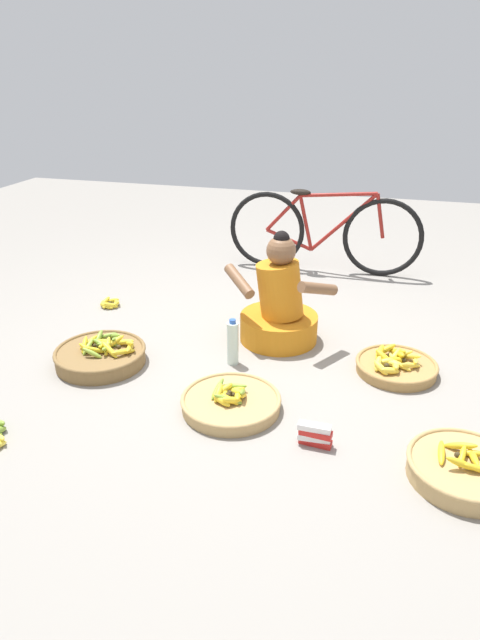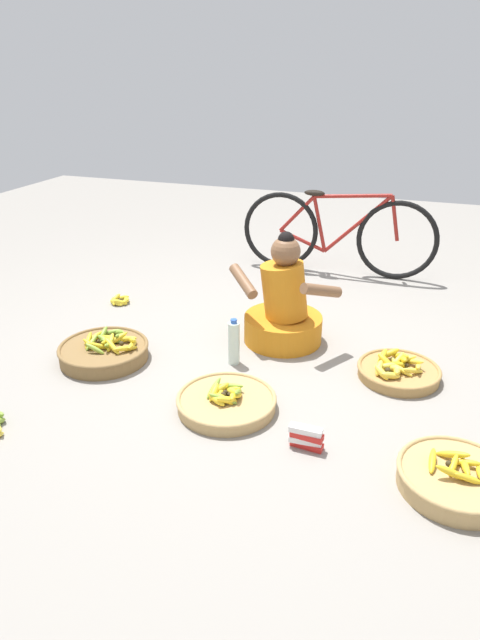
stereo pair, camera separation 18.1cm
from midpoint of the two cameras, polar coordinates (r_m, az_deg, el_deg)
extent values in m
plane|color=gray|center=(3.53, 2.56, -3.89)|extent=(10.00, 10.00, 0.00)
cylinder|color=orange|center=(3.72, 5.85, -0.88)|extent=(0.52, 0.52, 0.18)
cylinder|color=orange|center=(3.61, 6.03, 3.01)|extent=(0.33, 0.29, 0.40)
sphere|color=brown|center=(3.52, 6.22, 7.04)|extent=(0.19, 0.19, 0.19)
sphere|color=black|center=(3.50, 6.28, 8.23)|extent=(0.10, 0.10, 0.10)
cylinder|color=brown|center=(3.55, 1.80, 4.03)|extent=(0.26, 0.27, 0.16)
cylinder|color=brown|center=(3.45, 9.90, 3.02)|extent=(0.24, 0.29, 0.16)
torus|color=black|center=(5.05, 5.24, 9.20)|extent=(0.68, 0.06, 0.68)
torus|color=black|center=(4.93, 16.95, 7.84)|extent=(0.68, 0.06, 0.68)
cylinder|color=maroon|center=(4.92, 13.07, 9.58)|extent=(0.55, 0.04, 0.55)
cylinder|color=maroon|center=(4.96, 9.27, 9.73)|extent=(0.15, 0.03, 0.49)
cylinder|color=maroon|center=(4.87, 12.63, 12.38)|extent=(0.65, 0.04, 0.08)
cylinder|color=maroon|center=(5.03, 7.50, 8.12)|extent=(0.42, 0.04, 0.18)
cylinder|color=maroon|center=(4.98, 6.97, 10.83)|extent=(0.31, 0.04, 0.35)
cylinder|color=maroon|center=(4.88, 16.75, 10.01)|extent=(0.11, 0.03, 0.38)
ellipsoid|color=black|center=(4.91, 8.78, 12.84)|extent=(0.18, 0.08, 0.05)
cylinder|color=brown|center=(3.57, -12.47, -3.36)|extent=(0.55, 0.55, 0.09)
torus|color=brown|center=(3.55, -12.53, -2.72)|extent=(0.56, 0.56, 0.02)
ellipsoid|color=yellow|center=(3.49, -9.60, -2.53)|extent=(0.07, 0.16, 0.06)
ellipsoid|color=yellow|center=(3.51, -9.61, -2.10)|extent=(0.13, 0.13, 0.09)
ellipsoid|color=yellow|center=(3.56, -10.31, -1.96)|extent=(0.16, 0.06, 0.06)
ellipsoid|color=yellow|center=(3.56, -11.16, -1.93)|extent=(0.12, 0.15, 0.08)
ellipsoid|color=yellow|center=(3.51, -11.80, -2.30)|extent=(0.08, 0.16, 0.09)
ellipsoid|color=yellow|center=(3.46, -11.63, -2.67)|extent=(0.15, 0.10, 0.09)
ellipsoid|color=yellow|center=(3.45, -10.26, -2.92)|extent=(0.12, 0.14, 0.06)
sphere|color=#382D19|center=(3.50, -10.69, -2.44)|extent=(0.03, 0.03, 0.03)
ellipsoid|color=olive|center=(3.59, -10.91, -1.65)|extent=(0.05, 0.14, 0.08)
ellipsoid|color=olive|center=(3.64, -11.01, -1.31)|extent=(0.13, 0.09, 0.08)
ellipsoid|color=olive|center=(3.66, -11.71, -1.28)|extent=(0.13, 0.09, 0.06)
ellipsoid|color=olive|center=(3.63, -12.59, -1.45)|extent=(0.04, 0.13, 0.09)
ellipsoid|color=olive|center=(3.58, -12.45, -2.02)|extent=(0.14, 0.07, 0.06)
ellipsoid|color=olive|center=(3.56, -11.76, -2.13)|extent=(0.13, 0.10, 0.05)
sphere|color=#382D19|center=(3.61, -11.77, -1.66)|extent=(0.03, 0.03, 0.03)
ellipsoid|color=gold|center=(3.53, -12.12, -2.27)|extent=(0.04, 0.14, 0.08)
ellipsoid|color=gold|center=(3.58, -12.09, -1.92)|extent=(0.13, 0.11, 0.07)
ellipsoid|color=gold|center=(3.61, -12.56, -1.79)|extent=(0.15, 0.04, 0.05)
ellipsoid|color=gold|center=(3.61, -13.55, -1.83)|extent=(0.09, 0.14, 0.07)
ellipsoid|color=gold|center=(3.58, -13.99, -2.07)|extent=(0.07, 0.14, 0.08)
ellipsoid|color=gold|center=(3.52, -13.69, -2.54)|extent=(0.14, 0.05, 0.08)
ellipsoid|color=gold|center=(3.51, -13.11, -2.61)|extent=(0.14, 0.09, 0.07)
sphere|color=#382D19|center=(3.56, -13.01, -2.20)|extent=(0.03, 0.03, 0.03)
ellipsoid|color=#8CAD38|center=(3.49, -11.97, -2.57)|extent=(0.06, 0.13, 0.08)
ellipsoid|color=#8CAD38|center=(3.55, -12.29, -2.15)|extent=(0.14, 0.05, 0.07)
ellipsoid|color=#8CAD38|center=(3.54, -13.67, -2.31)|extent=(0.04, 0.13, 0.08)
ellipsoid|color=#8CAD38|center=(3.47, -13.32, -2.93)|extent=(0.13, 0.04, 0.08)
sphere|color=#382D19|center=(3.51, -12.88, -2.59)|extent=(0.03, 0.03, 0.03)
cylinder|color=tan|center=(3.02, 0.33, -8.62)|extent=(0.53, 0.53, 0.06)
torus|color=tan|center=(3.00, 0.34, -8.12)|extent=(0.54, 0.54, 0.02)
ellipsoid|color=gold|center=(2.97, 1.59, -7.81)|extent=(0.04, 0.12, 0.07)
ellipsoid|color=gold|center=(3.03, 0.82, -7.24)|extent=(0.12, 0.05, 0.06)
ellipsoid|color=gold|center=(3.00, -0.29, -7.64)|extent=(0.04, 0.12, 0.05)
ellipsoid|color=gold|center=(2.95, 0.15, -8.18)|extent=(0.12, 0.05, 0.06)
sphere|color=#382D19|center=(2.99, 0.65, -7.74)|extent=(0.03, 0.03, 0.03)
ellipsoid|color=olive|center=(2.99, 1.56, -7.45)|extent=(0.06, 0.16, 0.09)
ellipsoid|color=olive|center=(3.06, 0.68, -6.86)|extent=(0.16, 0.03, 0.06)
ellipsoid|color=olive|center=(3.03, -0.99, -7.08)|extent=(0.05, 0.16, 0.08)
ellipsoid|color=olive|center=(2.94, 0.01, -8.17)|extent=(0.16, 0.06, 0.07)
sphere|color=#382D19|center=(3.00, 0.21, -7.50)|extent=(0.03, 0.03, 0.03)
ellipsoid|color=yellow|center=(2.97, 1.07, -7.87)|extent=(0.06, 0.13, 0.06)
ellipsoid|color=yellow|center=(3.00, 0.90, -7.43)|extent=(0.12, 0.11, 0.08)
ellipsoid|color=yellow|center=(3.01, -0.41, -7.19)|extent=(0.12, 0.11, 0.08)
ellipsoid|color=yellow|center=(2.99, -0.96, -7.50)|extent=(0.04, 0.12, 0.08)
ellipsoid|color=yellow|center=(2.94, -0.69, -8.24)|extent=(0.13, 0.08, 0.06)
ellipsoid|color=yellow|center=(2.93, 0.41, -8.27)|extent=(0.12, 0.11, 0.08)
sphere|color=#382D19|center=(2.98, 0.02, -7.78)|extent=(0.03, 0.03, 0.03)
cylinder|color=#A87F47|center=(3.46, 17.51, -5.24)|extent=(0.48, 0.48, 0.06)
torus|color=#A87F47|center=(3.44, 17.57, -4.82)|extent=(0.49, 0.49, 0.02)
ellipsoid|color=yellow|center=(3.43, 19.38, -4.59)|extent=(0.03, 0.15, 0.08)
ellipsoid|color=yellow|center=(3.48, 19.00, -4.11)|extent=(0.13, 0.11, 0.08)
ellipsoid|color=yellow|center=(3.49, 18.06, -3.93)|extent=(0.15, 0.07, 0.08)
ellipsoid|color=yellow|center=(3.46, 17.40, -4.03)|extent=(0.09, 0.14, 0.09)
ellipsoid|color=yellow|center=(3.41, 17.29, -4.58)|extent=(0.09, 0.15, 0.06)
ellipsoid|color=yellow|center=(3.38, 17.83, -4.95)|extent=(0.15, 0.08, 0.06)
ellipsoid|color=yellow|center=(3.39, 18.92, -4.98)|extent=(0.13, 0.11, 0.07)
sphere|color=#382D19|center=(3.44, 18.30, -4.51)|extent=(0.03, 0.03, 0.03)
ellipsoid|color=gold|center=(3.48, 17.96, -3.92)|extent=(0.07, 0.15, 0.09)
ellipsoid|color=gold|center=(3.51, 17.66, -3.61)|extent=(0.13, 0.12, 0.09)
ellipsoid|color=gold|center=(3.51, 16.56, -3.39)|extent=(0.14, 0.10, 0.09)
ellipsoid|color=gold|center=(3.48, 15.97, -3.69)|extent=(0.07, 0.15, 0.08)
ellipsoid|color=gold|center=(3.42, 16.37, -4.19)|extent=(0.14, 0.11, 0.09)
ellipsoid|color=gold|center=(3.42, 17.45, -4.45)|extent=(0.14, 0.11, 0.07)
sphere|color=#382D19|center=(3.47, 16.94, -3.96)|extent=(0.03, 0.03, 0.03)
ellipsoid|color=yellow|center=(3.34, 17.42, -5.12)|extent=(0.05, 0.12, 0.07)
ellipsoid|color=yellow|center=(3.38, 17.05, -4.79)|extent=(0.12, 0.09, 0.06)
ellipsoid|color=yellow|center=(3.39, 16.35, -4.64)|extent=(0.13, 0.07, 0.06)
ellipsoid|color=yellow|center=(3.35, 15.70, -4.82)|extent=(0.05, 0.12, 0.08)
ellipsoid|color=yellow|center=(3.31, 15.95, -5.24)|extent=(0.12, 0.10, 0.08)
ellipsoid|color=yellow|center=(3.30, 16.86, -5.51)|extent=(0.12, 0.09, 0.06)
sphere|color=#382D19|center=(3.34, 16.55, -5.04)|extent=(0.03, 0.03, 0.03)
cylinder|color=tan|center=(2.72, 23.24, -14.98)|extent=(0.50, 0.50, 0.09)
torus|color=tan|center=(2.70, 23.40, -14.28)|extent=(0.52, 0.52, 0.02)
ellipsoid|color=gold|center=(2.70, 25.39, -14.10)|extent=(0.04, 0.13, 0.05)
ellipsoid|color=gold|center=(2.73, 24.18, -13.34)|extent=(0.13, 0.03, 0.05)
ellipsoid|color=gold|center=(2.69, 23.06, -13.66)|extent=(0.06, 0.13, 0.07)
ellipsoid|color=gold|center=(2.64, 24.43, -14.72)|extent=(0.13, 0.04, 0.06)
sphere|color=#382D19|center=(2.68, 24.22, -13.98)|extent=(0.03, 0.03, 0.03)
ellipsoid|color=gold|center=(2.70, 24.08, -13.67)|extent=(0.05, 0.16, 0.06)
ellipsoid|color=gold|center=(2.74, 22.97, -12.69)|extent=(0.16, 0.07, 0.08)
ellipsoid|color=gold|center=(2.68, 21.16, -13.43)|extent=(0.03, 0.16, 0.06)
ellipsoid|color=gold|center=(2.63, 22.97, -14.37)|extent=(0.16, 0.06, 0.09)
sphere|color=#382D19|center=(2.69, 22.64, -13.58)|extent=(0.03, 0.03, 0.03)
ellipsoid|color=yellow|center=(4.38, -10.51, 1.96)|extent=(0.06, 0.12, 0.06)
ellipsoid|color=yellow|center=(4.40, -10.51, 2.12)|extent=(0.11, 0.11, 0.06)
ellipsoid|color=yellow|center=(4.43, -10.87, 2.26)|extent=(0.12, 0.04, 0.06)
ellipsoid|color=yellow|center=(4.42, -11.61, 2.19)|extent=(0.06, 0.12, 0.07)
ellipsoid|color=yellow|center=(4.39, -11.78, 1.89)|extent=(0.09, 0.11, 0.05)
ellipsoid|color=yellow|center=(4.35, -11.51, 1.74)|extent=(0.12, 0.05, 0.05)
ellipsoid|color=yellow|center=(4.34, -11.09, 1.80)|extent=(0.12, 0.09, 0.07)
sphere|color=#382D19|center=(4.39, -11.14, 2.02)|extent=(0.03, 0.03, 0.03)
cylinder|color=silver|center=(3.40, 0.89, -2.43)|extent=(0.07, 0.07, 0.28)
cylinder|color=#2D59B7|center=(3.33, 0.91, -0.14)|extent=(0.04, 0.04, 0.02)
cube|color=red|center=(2.78, 8.82, -12.64)|extent=(0.16, 0.07, 0.03)
cube|color=white|center=(2.76, 8.70, -12.16)|extent=(0.16, 0.06, 0.03)
cube|color=red|center=(2.74, 8.84, -11.75)|extent=(0.16, 0.06, 0.03)
cube|color=white|center=(2.73, 8.74, -11.20)|extent=(0.16, 0.05, 0.03)
camera|label=1|loc=(0.09, -88.38, 0.75)|focal=30.98mm
camera|label=2|loc=(0.09, 91.62, -0.75)|focal=30.98mm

